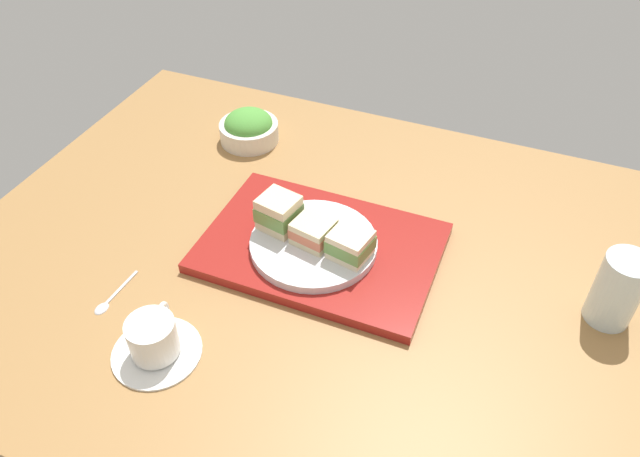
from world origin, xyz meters
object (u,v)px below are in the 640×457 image
sandwich_near (350,246)px  salad_bowl (249,128)px  drinking_glass (618,290)px  sandwich_plate (314,244)px  coffee_cup (154,340)px  sandwich_middle (313,231)px  teaspoon (108,301)px  sandwich_far (279,213)px

sandwich_near → salad_bowl: bearing=-40.6°
sandwich_near → drinking_glass: (-42.13, -6.01, 0.41)cm
sandwich_plate → coffee_cup: bearing=64.0°
sandwich_middle → sandwich_plate: bearing=90.0°
sandwich_near → coffee_cup: sandwich_near is taller
teaspoon → sandwich_plate: bearing=-139.6°
sandwich_far → sandwich_middle: bearing=170.3°
sandwich_near → salad_bowl: 45.46cm
teaspoon → sandwich_middle: bearing=-139.6°
sandwich_middle → coffee_cup: (14.02, 28.80, -2.71)cm
coffee_cup → teaspoon: size_ratio=1.28×
coffee_cup → teaspoon: (13.32, -5.55, -2.65)cm
sandwich_near → coffee_cup: bearing=52.5°
sandwich_middle → coffee_cup: 32.14cm
coffee_cup → sandwich_near: bearing=-127.5°
sandwich_near → drinking_glass: 42.56cm
sandwich_middle → drinking_glass: size_ratio=0.60×
sandwich_near → coffee_cup: size_ratio=0.57×
sandwich_middle → sandwich_far: sandwich_far is taller
sandwich_middle → coffee_cup: bearing=64.0°
sandwich_near → sandwich_middle: (7.13, -1.22, -0.29)cm
teaspoon → sandwich_far: bearing=-129.5°
sandwich_plate → sandwich_near: size_ratio=2.88×
drinking_glass → sandwich_plate: bearing=5.5°
sandwich_plate → coffee_cup: coffee_cup is taller
sandwich_middle → sandwich_far: 7.31cm
sandwich_middle → sandwich_far: bearing=-9.7°
sandwich_middle → salad_bowl: sandwich_middle is taller
salad_bowl → drinking_glass: drinking_glass is taller
sandwich_near → sandwich_far: sandwich_far is taller
salad_bowl → coffee_cup: 58.64cm
sandwich_far → drinking_glass: 56.51cm
salad_bowl → drinking_glass: (-76.57, 23.53, 3.23)cm
sandwich_near → drinking_glass: size_ratio=0.61×
salad_bowl → drinking_glass: size_ratio=1.01×
sandwich_plate → sandwich_far: (7.13, -1.22, 3.97)cm
sandwich_middle → teaspoon: sandwich_middle is taller
sandwich_near → sandwich_middle: 7.24cm
sandwich_plate → sandwich_near: 7.93cm
sandwich_far → coffee_cup: (6.88, 30.02, -3.73)cm
drinking_glass → coffee_cup: bearing=28.0°
sandwich_middle → sandwich_far: (7.13, -1.22, 1.02)cm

